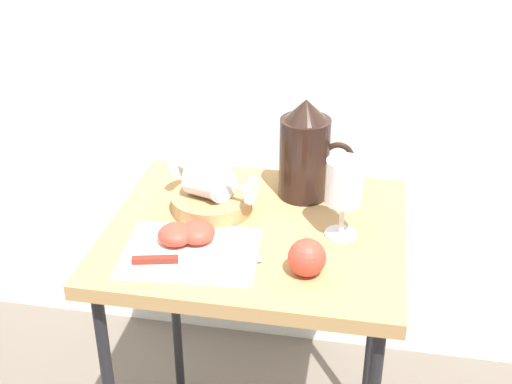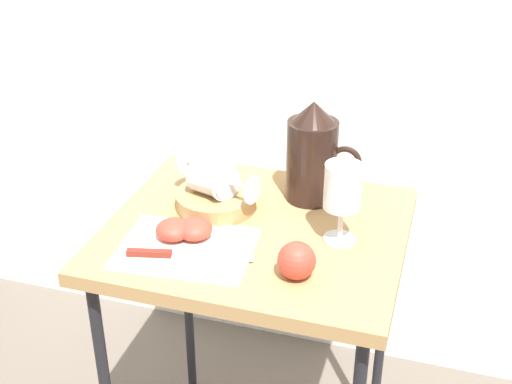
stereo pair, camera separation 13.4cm
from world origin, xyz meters
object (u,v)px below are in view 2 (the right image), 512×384
Objects in this scene: wine_glass_upright at (343,191)px; apple_half_left at (173,229)px; pitcher at (312,160)px; apple_whole at (297,261)px; table at (256,255)px; knife at (171,255)px; wine_glass_tipped_far at (214,177)px; basket_tray at (216,200)px; apple_half_right at (195,229)px; wine_glass_tipped_near at (213,177)px.

apple_half_left is (-0.31, -0.09, -0.09)m from wine_glass_upright.
apple_whole is (0.04, -0.29, -0.06)m from pitcher.
pitcher reaches higher than apple_half_left.
table is 0.21m from knife.
knife is (0.02, -0.06, -0.01)m from apple_half_left.
wine_glass_tipped_far is at bearing 85.83° from knife.
basket_tray is at bearing 84.43° from wine_glass_tipped_far.
wine_glass_tipped_far is 2.25× the size of apple_half_right.
knife is (-0.02, -0.21, -0.01)m from basket_tray.
wine_glass_upright is at bearing 70.14° from apple_whole.
pitcher is at bearing 48.28° from apple_half_left.
pitcher is 0.94× the size of knife.
table is 4.41× the size of wine_glass_upright.
apple_whole is at bearing -41.10° from basket_tray.
wine_glass_tipped_near is 0.01m from wine_glass_tipped_far.
pitcher is at bearing 57.21° from knife.
table is at bearing 179.78° from wine_glass_upright.
apple_half_left reaches higher than basket_tray.
apple_half_right is at bearing -86.62° from wine_glass_tipped_near.
apple_whole reaches higher than apple_half_right.
table is 0.21m from apple_whole.
pitcher is at bearing 28.70° from basket_tray.
pitcher reaches higher than apple_whole.
basket_tray reaches higher than knife.
apple_whole reaches higher than knife.
wine_glass_tipped_near reaches higher than table.
knife is at bearing -94.17° from wine_glass_tipped_far.
apple_half_left is at bearing -101.90° from wine_glass_tipped_near.
pitcher reaches higher than basket_tray.
wine_glass_tipped_near is (-0.28, 0.05, -0.04)m from wine_glass_upright.
wine_glass_tipped_far is 0.15m from apple_half_left.
basket_tray is at bearing 91.39° from apple_half_right.
basket_tray is 1.04× the size of wine_glass_upright.
apple_whole reaches higher than basket_tray.
wine_glass_tipped_near reaches higher than basket_tray.
wine_glass_tipped_far is at bearing 170.33° from wine_glass_upright.
apple_half_left is at bearing 168.96° from apple_whole.
wine_glass_tipped_far is 0.13m from apple_half_right.
apple_half_left is at bearing -131.72° from pitcher.
wine_glass_tipped_near reaches higher than knife.
pitcher reaches higher than wine_glass_tipped_far.
apple_half_right is at bearing -164.07° from wine_glass_upright.
knife reaches higher than table.
pitcher is 1.41× the size of wine_glass_tipped_far.
wine_glass_upright reaches higher than apple_half_left.
wine_glass_tipped_near is at bearing 78.10° from apple_half_left.
apple_half_right is 0.08m from knife.
table is 0.19m from apple_half_left.
wine_glass_tipped_near is (-0.19, -0.10, -0.02)m from pitcher.
apple_half_right reaches higher than basket_tray.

